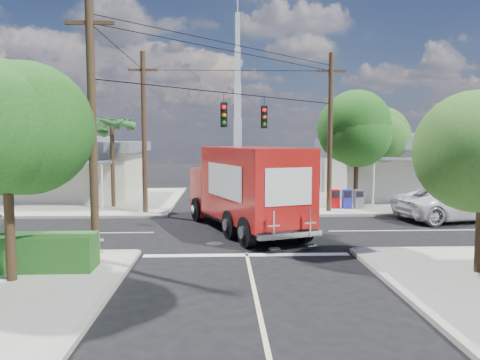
{
  "coord_description": "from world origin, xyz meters",
  "views": [
    {
      "loc": [
        -0.9,
        -21.0,
        4.21
      ],
      "look_at": [
        0.0,
        2.0,
        2.2
      ],
      "focal_mm": 35.0,
      "sensor_mm": 36.0,
      "label": 1
    }
  ],
  "objects": [
    {
      "name": "vending_boxes",
      "position": [
        6.5,
        6.2,
        0.69
      ],
      "size": [
        1.9,
        0.5,
        1.1
      ],
      "color": "#AA080D",
      "rests_on": "sidewalk_ne"
    },
    {
      "name": "building_nw",
      "position": [
        -12.0,
        12.46,
        2.22
      ],
      "size": [
        10.8,
        10.2,
        4.3
      ],
      "color": "beige",
      "rests_on": "sidewalk_nw"
    },
    {
      "name": "palm_nw_back",
      "position": [
        -9.5,
        9.0,
        4.67
      ],
      "size": [
        3.01,
        3.08,
        5.19
      ],
      "color": "#422D1C",
      "rests_on": "sidewalk_nw"
    },
    {
      "name": "parked_car",
      "position": [
        11.23,
        2.61,
        0.87
      ],
      "size": [
        6.74,
        4.13,
        1.75
      ],
      "primitive_type": "imported",
      "rotation": [
        0.0,
        0.0,
        1.78
      ],
      "color": "silver",
      "rests_on": "ground"
    },
    {
      "name": "sidewalk_ne",
      "position": [
        10.88,
        10.88,
        0.07
      ],
      "size": [
        14.12,
        14.12,
        0.14
      ],
      "color": "#A09B91",
      "rests_on": "ground"
    },
    {
      "name": "ground",
      "position": [
        0.0,
        0.0,
        0.0
      ],
      "size": [
        120.0,
        120.0,
        0.0
      ],
      "primitive_type": "plane",
      "color": "black",
      "rests_on": "ground"
    },
    {
      "name": "picket_fence",
      "position": [
        -7.8,
        -5.6,
        0.68
      ],
      "size": [
        5.94,
        0.06,
        1.0
      ],
      "color": "silver",
      "rests_on": "sidewalk_sw"
    },
    {
      "name": "tree_ne_front",
      "position": [
        7.21,
        6.76,
        4.77
      ],
      "size": [
        4.21,
        4.14,
        6.66
      ],
      "color": "#422D1C",
      "rests_on": "sidewalk_ne"
    },
    {
      "name": "palm_nw_front",
      "position": [
        -7.5,
        7.5,
        5.04
      ],
      "size": [
        3.01,
        3.08,
        5.59
      ],
      "color": "#422D1C",
      "rests_on": "sidewalk_nw"
    },
    {
      "name": "utility_poles",
      "position": [
        -1.58,
        1.6,
        4.67
      ],
      "size": [
        12.0,
        10.68,
        9.0
      ],
      "color": "#473321",
      "rests_on": "ground"
    },
    {
      "name": "sidewalk_nw",
      "position": [
        -10.88,
        10.88,
        0.07
      ],
      "size": [
        14.12,
        14.12,
        0.14
      ],
      "color": "#A09B91",
      "rests_on": "ground"
    },
    {
      "name": "tree_sw_front",
      "position": [
        -6.99,
        -7.54,
        4.33
      ],
      "size": [
        3.88,
        3.78,
        6.03
      ],
      "color": "#422D1C",
      "rests_on": "sidewalk_sw"
    },
    {
      "name": "delivery_truck",
      "position": [
        0.21,
        0.19,
        1.96
      ],
      "size": [
        5.55,
        9.26,
        3.86
      ],
      "color": "black",
      "rests_on": "ground"
    },
    {
      "name": "radio_tower",
      "position": [
        0.5,
        20.0,
        5.64
      ],
      "size": [
        0.8,
        0.8,
        17.0
      ],
      "color": "silver",
      "rests_on": "ground"
    },
    {
      "name": "building_ne",
      "position": [
        12.5,
        11.97,
        2.32
      ],
      "size": [
        11.8,
        10.2,
        4.5
      ],
      "color": "silver",
      "rests_on": "sidewalk_ne"
    },
    {
      "name": "road_markings",
      "position": [
        0.0,
        -1.47,
        0.01
      ],
      "size": [
        32.0,
        32.0,
        0.01
      ],
      "color": "beige",
      "rests_on": "ground"
    },
    {
      "name": "tree_ne_back",
      "position": [
        9.81,
        8.96,
        4.19
      ],
      "size": [
        3.77,
        3.66,
        5.82
      ],
      "color": "#422D1C",
      "rests_on": "sidewalk_ne"
    }
  ]
}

